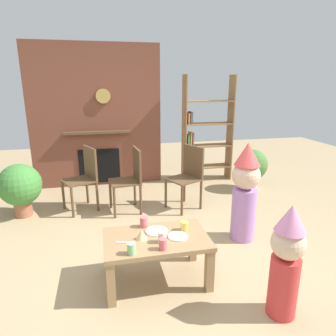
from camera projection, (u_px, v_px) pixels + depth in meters
The scene contains 20 objects.
ground_plane at pixel (162, 256), 3.16m from camera, with size 12.00×12.00×0.00m, color tan.
brick_fireplace_feature at pixel (97, 117), 5.14m from camera, with size 2.20×0.28×2.40m.
bookshelf at pixel (204, 133), 5.44m from camera, with size 0.90×0.28×1.90m.
coffee_table at pixel (156, 245), 2.69m from camera, with size 0.93×0.58×0.44m.
paper_cup_near_left at pixel (163, 244), 2.46m from camera, with size 0.07×0.07×0.10m, color #E5666B.
paper_cup_near_right at pixel (132, 249), 2.40m from camera, with size 0.07×0.07×0.09m, color #8CD18C.
paper_cup_center at pixel (184, 226), 2.79m from camera, with size 0.07×0.07×0.09m, color #F2CC4C.
paper_cup_far_left at pixel (144, 222), 2.85m from camera, with size 0.07×0.07×0.10m, color #E5666B.
paper_cup_far_right at pixel (162, 237), 2.57m from camera, with size 0.07×0.07×0.10m, color silver.
paper_plate_front at pixel (157, 231), 2.77m from camera, with size 0.21×0.21×0.01m, color white.
paper_plate_rear at pixel (178, 236), 2.67m from camera, with size 0.18×0.18×0.01m, color white.
birthday_cake_slice at pixel (141, 235), 2.63m from camera, with size 0.10×0.10×0.08m, color #EAC68C.
table_fork at pixel (124, 242), 2.58m from camera, with size 0.15×0.02×0.01m, color silver.
child_with_cone_hat at pixel (286, 259), 2.25m from camera, with size 0.26×0.26×0.93m.
child_in_pink at pixel (245, 190), 3.37m from camera, with size 0.32×0.32×1.14m.
dining_chair_left at pixel (85, 175), 4.23m from camera, with size 0.53×0.53×0.90m.
dining_chair_middle at pixel (131, 176), 4.17m from camera, with size 0.44×0.44×0.90m.
dining_chair_right at pixel (188, 173), 4.30m from camera, with size 0.53×0.53×0.90m.
potted_plant_tall at pixel (252, 166), 5.04m from camera, with size 0.51×0.51×0.69m.
potted_plant_short at pixel (20, 186), 4.01m from camera, with size 0.56×0.56×0.73m.
Camera 1 is at (-0.56, -2.73, 1.77)m, focal length 32.07 mm.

